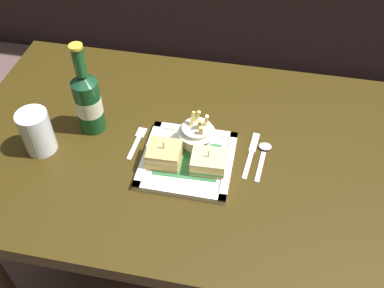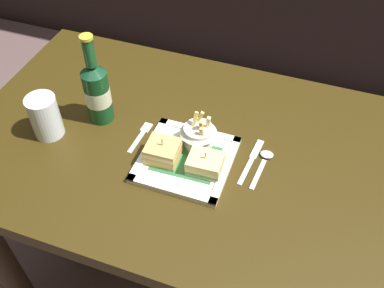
{
  "view_description": "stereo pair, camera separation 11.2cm",
  "coord_description": "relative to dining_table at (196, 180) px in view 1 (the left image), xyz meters",
  "views": [
    {
      "loc": [
        0.14,
        -0.78,
        1.62
      ],
      "look_at": [
        -0.01,
        -0.03,
        0.81
      ],
      "focal_mm": 40.85,
      "sensor_mm": 36.0,
      "label": 1
    },
    {
      "loc": [
        0.25,
        -0.75,
        1.62
      ],
      "look_at": [
        -0.01,
        -0.03,
        0.81
      ],
      "focal_mm": 40.85,
      "sensor_mm": 36.0,
      "label": 2
    }
  ],
  "objects": [
    {
      "name": "beer_bottle",
      "position": [
        -0.3,
        0.02,
        0.24
      ],
      "size": [
        0.07,
        0.07,
        0.27
      ],
      "color": "#11421C",
      "rests_on": "dining_table"
    },
    {
      "name": "square_plate",
      "position": [
        -0.01,
        -0.06,
        0.15
      ],
      "size": [
        0.23,
        0.23,
        0.02
      ],
      "color": "white",
      "rests_on": "dining_table"
    },
    {
      "name": "fries_cup",
      "position": [
        0.0,
        0.01,
        0.19
      ],
      "size": [
        0.1,
        0.1,
        0.1
      ],
      "color": "silver",
      "rests_on": "square_plate"
    },
    {
      "name": "ground_plane",
      "position": [
        0.0,
        0.0,
        -0.62
      ],
      "size": [
        6.0,
        6.0,
        0.0
      ],
      "primitive_type": "plane",
      "color": "brown"
    },
    {
      "name": "fork",
      "position": [
        -0.16,
        -0.01,
        0.14
      ],
      "size": [
        0.03,
        0.12,
        0.0
      ],
      "color": "silver",
      "rests_on": "dining_table"
    },
    {
      "name": "dining_table",
      "position": [
        0.0,
        0.0,
        0.0
      ],
      "size": [
        1.29,
        0.77,
        0.77
      ],
      "color": "#35280C",
      "rests_on": "ground_plane"
    },
    {
      "name": "water_glass",
      "position": [
        -0.4,
        -0.08,
        0.19
      ],
      "size": [
        0.08,
        0.08,
        0.12
      ],
      "color": "silver",
      "rests_on": "dining_table"
    },
    {
      "name": "knife",
      "position": [
        0.15,
        0.01,
        0.14
      ],
      "size": [
        0.03,
        0.17,
        0.0
      ],
      "color": "silver",
      "rests_on": "dining_table"
    },
    {
      "name": "spoon",
      "position": [
        0.18,
        0.01,
        0.15
      ],
      "size": [
        0.03,
        0.14,
        0.01
      ],
      "color": "silver",
      "rests_on": "dining_table"
    },
    {
      "name": "sandwich_half_right",
      "position": [
        0.04,
        -0.07,
        0.17
      ],
      "size": [
        0.09,
        0.07,
        0.06
      ],
      "color": "#E2B18D",
      "rests_on": "square_plate"
    },
    {
      "name": "sandwich_half_left",
      "position": [
        -0.07,
        -0.07,
        0.18
      ],
      "size": [
        0.09,
        0.08,
        0.07
      ],
      "color": "tan",
      "rests_on": "square_plate"
    }
  ]
}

